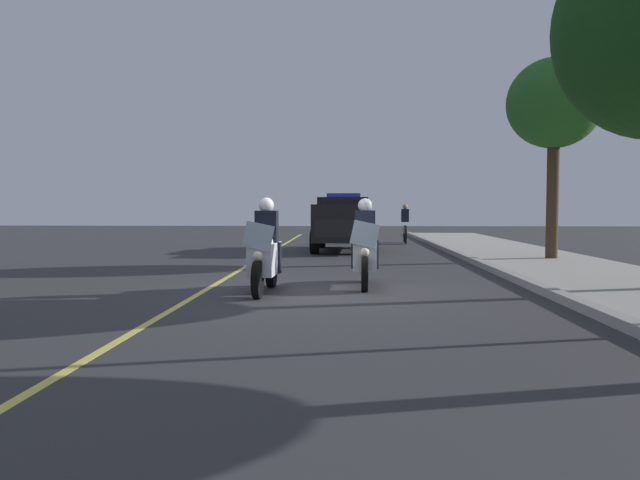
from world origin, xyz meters
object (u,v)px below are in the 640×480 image
object	(u,v)px
police_motorcycle_lead_right	(365,251)
tree_far_back	(554,105)
police_suv	(343,221)
cyclist_background	(405,224)
police_motorcycle_lead_left	(265,254)

from	to	relation	value
police_motorcycle_lead_right	tree_far_back	bearing A→B (deg)	136.18
police_motorcycle_lead_right	tree_far_back	xyz separation A→B (m)	(-5.72, 5.49, 3.73)
police_suv	cyclist_background	bearing A→B (deg)	149.67
tree_far_back	cyclist_background	bearing A→B (deg)	-158.74
police_suv	tree_far_back	distance (m)	7.98
police_motorcycle_lead_right	police_motorcycle_lead_left	bearing A→B (deg)	-62.87
police_motorcycle_lead_right	cyclist_background	size ratio (longest dim) A/B	1.22
police_motorcycle_lead_right	cyclist_background	world-z (taller)	police_motorcycle_lead_right
cyclist_background	police_motorcycle_lead_right	bearing A→B (deg)	-8.54
police_motorcycle_lead_right	tree_far_back	world-z (taller)	tree_far_back
cyclist_background	tree_far_back	xyz separation A→B (m)	(8.58, 3.34, 3.58)
cyclist_background	police_suv	bearing A→B (deg)	-30.33
police_motorcycle_lead_left	tree_far_back	world-z (taller)	tree_far_back
police_motorcycle_lead_right	tree_far_back	size ratio (longest dim) A/B	0.38
police_suv	tree_far_back	world-z (taller)	tree_far_back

